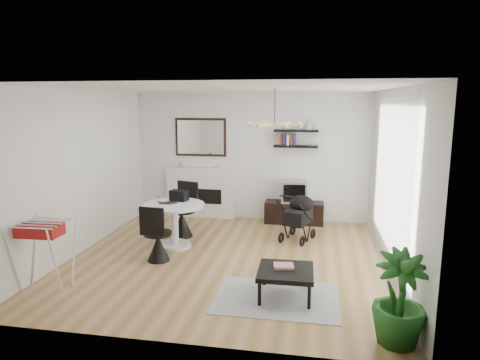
% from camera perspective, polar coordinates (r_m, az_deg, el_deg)
% --- Properties ---
extents(floor, '(5.00, 5.00, 0.00)m').
position_cam_1_polar(floor, '(7.03, -1.65, -10.45)').
color(floor, olive).
rests_on(floor, ground).
extents(ceiling, '(5.00, 5.00, 0.00)m').
position_cam_1_polar(ceiling, '(6.58, -1.78, 12.12)').
color(ceiling, white).
rests_on(ceiling, wall_back).
extents(wall_back, '(5.00, 0.00, 5.00)m').
position_cam_1_polar(wall_back, '(9.11, 1.50, 3.13)').
color(wall_back, white).
rests_on(wall_back, floor).
extents(wall_left, '(0.00, 5.00, 5.00)m').
position_cam_1_polar(wall_left, '(7.58, -20.54, 0.99)').
color(wall_left, white).
rests_on(wall_left, floor).
extents(wall_right, '(0.00, 5.00, 5.00)m').
position_cam_1_polar(wall_right, '(6.64, 19.93, -0.23)').
color(wall_right, white).
rests_on(wall_right, floor).
extents(sheer_curtain, '(0.04, 3.60, 2.60)m').
position_cam_1_polar(sheer_curtain, '(6.81, 18.82, 0.10)').
color(sheer_curtain, white).
rests_on(sheer_curtain, wall_right).
extents(fireplace, '(1.50, 0.17, 2.16)m').
position_cam_1_polar(fireplace, '(9.37, -5.25, -0.83)').
color(fireplace, white).
rests_on(fireplace, floor).
extents(shelf_lower, '(0.90, 0.25, 0.04)m').
position_cam_1_polar(shelf_lower, '(8.86, 7.45, 4.47)').
color(shelf_lower, black).
rests_on(shelf_lower, wall_back).
extents(shelf_upper, '(0.90, 0.25, 0.04)m').
position_cam_1_polar(shelf_upper, '(8.83, 7.50, 6.53)').
color(shelf_upper, black).
rests_on(shelf_upper, wall_back).
extents(pendant_lamp, '(0.90, 0.90, 0.10)m').
position_cam_1_polar(pendant_lamp, '(6.77, 4.63, 7.38)').
color(pendant_lamp, '#D5BC70').
rests_on(pendant_lamp, ceiling).
extents(tv_console, '(1.21, 0.42, 0.45)m').
position_cam_1_polar(tv_console, '(9.01, 7.22, -4.31)').
color(tv_console, black).
rests_on(tv_console, floor).
extents(crt_tv, '(0.52, 0.45, 0.45)m').
position_cam_1_polar(crt_tv, '(8.91, 7.31, -1.50)').
color(crt_tv, '#AAABAC').
rests_on(crt_tv, tv_console).
extents(dining_table, '(1.06, 1.06, 0.77)m').
position_cam_1_polar(dining_table, '(7.51, -8.78, -5.12)').
color(dining_table, white).
rests_on(dining_table, floor).
extents(laptop, '(0.36, 0.30, 0.02)m').
position_cam_1_polar(laptop, '(7.45, -9.54, -3.09)').
color(laptop, black).
rests_on(laptop, dining_table).
extents(black_bag, '(0.34, 0.25, 0.18)m').
position_cam_1_polar(black_bag, '(7.66, -8.13, -2.06)').
color(black_bag, black).
rests_on(black_bag, dining_table).
extents(newspaper, '(0.39, 0.36, 0.01)m').
position_cam_1_polar(newspaper, '(7.29, -7.58, -3.39)').
color(newspaper, white).
rests_on(newspaper, dining_table).
extents(drinking_glass, '(0.06, 0.06, 0.10)m').
position_cam_1_polar(drinking_glass, '(7.65, -10.79, -2.50)').
color(drinking_glass, white).
rests_on(drinking_glass, dining_table).
extents(chair_far, '(0.52, 0.54, 1.02)m').
position_cam_1_polar(chair_far, '(8.13, -7.66, -5.25)').
color(chair_far, black).
rests_on(chair_far, floor).
extents(chair_near, '(0.44, 0.45, 0.92)m').
position_cam_1_polar(chair_near, '(6.97, -10.92, -8.30)').
color(chair_near, black).
rests_on(chair_near, floor).
extents(drying_rack, '(0.65, 0.61, 0.95)m').
position_cam_1_polar(drying_rack, '(6.36, -24.63, -8.96)').
color(drying_rack, white).
rests_on(drying_rack, floor).
extents(stroller, '(0.68, 0.83, 0.91)m').
position_cam_1_polar(stroller, '(7.93, 7.86, -5.16)').
color(stroller, black).
rests_on(stroller, floor).
extents(rug, '(1.58, 1.14, 0.01)m').
position_cam_1_polar(rug, '(5.75, 4.87, -15.41)').
color(rug, '#9E9E9E').
rests_on(rug, floor).
extents(coffee_table, '(0.72, 0.72, 0.36)m').
position_cam_1_polar(coffee_table, '(5.67, 6.11, -12.17)').
color(coffee_table, black).
rests_on(coffee_table, rug).
extents(magazines, '(0.28, 0.23, 0.04)m').
position_cam_1_polar(magazines, '(5.71, 5.85, -11.34)').
color(magazines, '#B73A2D').
rests_on(magazines, coffee_table).
extents(potted_plant, '(0.68, 0.68, 1.00)m').
position_cam_1_polar(potted_plant, '(4.86, 20.50, -14.61)').
color(potted_plant, '#1A5217').
rests_on(potted_plant, floor).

